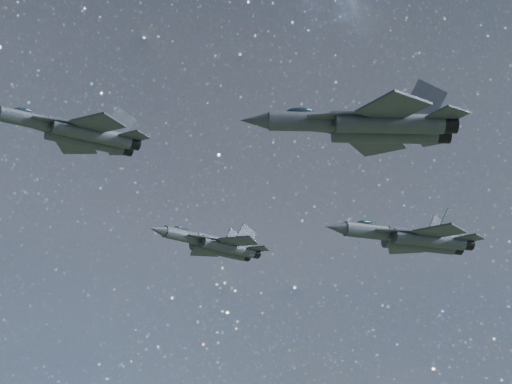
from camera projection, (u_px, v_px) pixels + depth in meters
name	position (u px, v px, depth m)	size (l,w,h in m)	color
jet_lead	(76.00, 132.00, 71.70)	(15.59, 10.81, 3.92)	#2C3137
jet_left	(215.00, 244.00, 100.81)	(17.39, 11.63, 4.40)	#2C3137
jet_right	(369.00, 125.00, 56.37)	(16.08, 10.72, 4.08)	#2C3137
jet_slot	(412.00, 238.00, 85.40)	(18.01, 12.80, 4.58)	#2C3137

